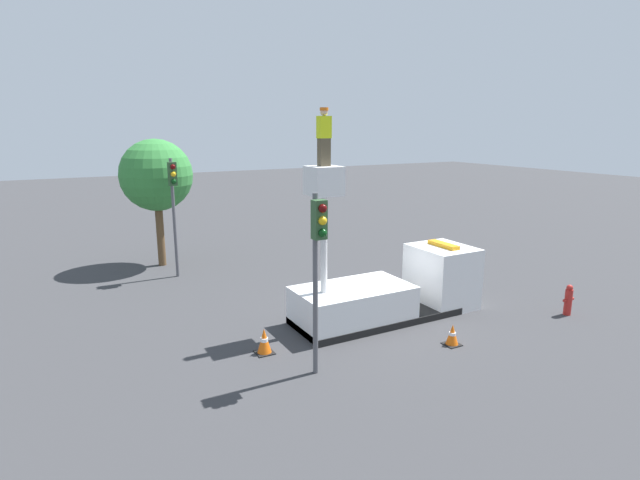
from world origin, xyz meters
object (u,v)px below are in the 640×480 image
Objects in this scene: tree_left_bg at (156,176)px; traffic_light_across at (173,194)px; worker at (324,137)px; traffic_cone_rear at (264,341)px; traffic_cone_curbside at (452,335)px; traffic_light_pole at (318,249)px; fire_hydrant at (568,300)px; bucket_truck at (391,291)px.

traffic_light_across is at bearing -84.75° from tree_left_bg.
traffic_cone_rear is (-2.38, -0.66, -5.89)m from worker.
worker is 0.29× the size of tree_left_bg.
traffic_cone_curbside is 15.39m from tree_left_bg.
traffic_light_pole is 10.99m from traffic_light_across.
traffic_light_across is at bearing 134.67° from fire_hydrant.
worker is (-2.71, 0.00, 5.33)m from bucket_truck.
worker is 1.56× the size of fire_hydrant.
bucket_truck reaches higher than traffic_light_pole.
fire_hydrant is (9.93, -0.35, -2.95)m from traffic_light_pole.
traffic_light_pole is at bearing 176.25° from traffic_cone_curbside.
traffic_cone_curbside is at bearing -3.75° from traffic_light_pole.
traffic_light_across is 16.16m from fire_hydrant.
fire_hydrant is 1.69× the size of traffic_cone_curbside.
bucket_truck is at bearing 94.16° from traffic_cone_curbside.
tree_left_bg reaches higher than traffic_cone_rear.
worker reaches higher than traffic_light_pole.
traffic_light_pole is at bearing -83.68° from traffic_light_across.
traffic_light_across reaches higher than fire_hydrant.
traffic_cone_rear is at bearing 111.76° from traffic_light_pole.
tree_left_bg is (-0.66, 11.38, 3.96)m from traffic_cone_rear.
traffic_light_pole is 0.82× the size of tree_left_bg.
bucket_truck is 6.15× the size of fire_hydrant.
worker is 0.33× the size of traffic_light_across.
traffic_light_pole is at bearing -83.87° from tree_left_bg.
traffic_light_across is 7.93× the size of traffic_cone_curbside.
traffic_cone_rear is 0.13× the size of tree_left_bg.
tree_left_bg is at bearing 113.64° from traffic_cone_curbside.
traffic_light_across is 13.05m from traffic_cone_curbside.
worker reaches higher than bucket_truck.
bucket_truck reaches higher than traffic_cone_rear.
traffic_light_pole is (-1.61, -2.59, -2.76)m from worker.
worker is 6.39m from traffic_cone_rear.
traffic_cone_curbside is (-5.40, 0.06, -0.24)m from fire_hydrant.
bucket_truck reaches higher than traffic_cone_curbside.
fire_hydrant is at bearing -45.33° from traffic_light_across.
fire_hydrant is 5.41m from traffic_cone_curbside.
traffic_light_across reaches higher than traffic_light_pole.
traffic_cone_rear is 1.17× the size of traffic_cone_curbside.
traffic_cone_rear is at bearing -172.59° from bucket_truck.
bucket_truck is at bearing 7.41° from traffic_cone_rear.
traffic_light_across is 2.48m from tree_left_bg.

